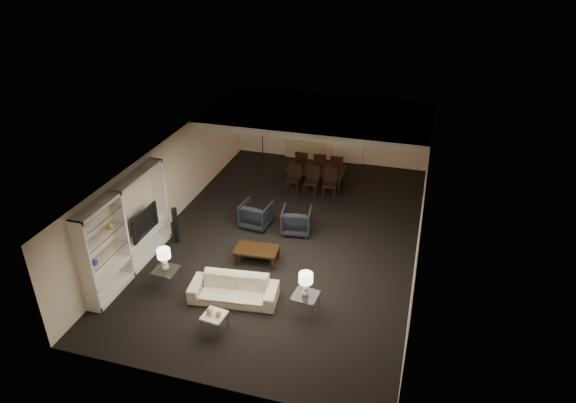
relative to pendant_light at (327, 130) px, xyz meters
The scene contains 35 objects.
floor 4.00m from the pendant_light, 94.90° to the right, with size 11.00×11.00×0.00m, color black.
ceiling 3.56m from the pendant_light, 94.90° to the right, with size 7.00×11.00×0.02m, color silver.
wall_back 2.13m from the pendant_light, 98.53° to the left, with size 7.00×0.02×2.50m, color beige.
wall_front 9.03m from the pendant_light, 91.91° to the right, with size 7.00×0.02×2.50m, color beige.
wall_left 5.21m from the pendant_light, 137.35° to the right, with size 0.02×11.00×2.50m, color beige.
wall_right 4.79m from the pendant_light, 47.56° to the right, with size 0.02×11.00×2.50m, color beige.
ceiling_soffit 0.57m from the pendant_light, behind, with size 7.00×4.00×0.20m, color silver.
curtains 2.38m from the pendant_light, 122.01° to the left, with size 1.50×0.12×2.40m, color beige.
door 2.19m from the pendant_light, 78.52° to the left, with size 0.90×0.05×2.10m, color silver.
painting 2.69m from the pendant_light, 47.44° to the left, with size 0.95×0.04×0.65m, color #142D38.
media_unit 7.13m from the pendant_light, 120.62° to the right, with size 0.38×3.40×2.35m, color white, non-canonical shape.
pendant_light is the anchor object (origin of this frame).
sofa 6.75m from the pendant_light, 96.43° to the right, with size 2.01×0.79×0.59m, color beige.
coffee_table 5.25m from the pendant_light, 98.49° to the right, with size 1.10×0.64×0.40m, color black, non-canonical shape.
armchair_left 3.80m from the pendant_light, 112.56° to the right, with size 0.80×0.82×0.75m, color black.
armchair_right 3.56m from the pendant_light, 92.38° to the right, with size 0.80×0.82×0.75m, color black.
side_table_left 7.15m from the pendant_light, 110.50° to the right, with size 0.55×0.55×0.51m, color white, non-canonical shape.
side_table_right 6.79m from the pendant_light, 81.55° to the right, with size 0.55×0.55×0.51m, color silver, non-canonical shape.
table_lamp_left 7.04m from the pendant_light, 110.50° to the right, with size 0.31×0.31×0.57m, color beige, non-canonical shape.
table_lamp_right 6.68m from the pendant_light, 81.55° to the right, with size 0.31×0.31×0.57m, color #EAE6C6, non-canonical shape.
marble_table 7.83m from the pendant_light, 95.50° to the right, with size 0.46×0.46×0.46m, color white, non-canonical shape.
gold_gourd_a 7.78m from the pendant_light, 96.25° to the right, with size 0.15×0.15×0.15m, color tan.
gold_gourd_b 7.76m from the pendant_light, 94.76° to the right, with size 0.13×0.13×0.13m, color #E0C176.
television 6.64m from the pendant_light, 122.91° to the right, with size 0.15×1.15×0.66m, color black.
vase_blue 8.30m from the pendant_light, 115.89° to the right, with size 0.16×0.16×0.17m, color #24379D.
vase_amber 7.62m from the pendant_light, 118.28° to the right, with size 0.17×0.17×0.18m, color #BE933F.
floor_speaker 5.76m from the pendant_light, 124.14° to the right, with size 0.11×0.11×1.05m, color black.
dining_table 1.64m from the pendant_light, 134.90° to the right, with size 1.86×1.04×0.65m, color black.
chair_nl 1.92m from the pendant_light, 133.38° to the right, with size 0.45×0.45×0.97m, color black, non-canonical shape.
chair_nm 1.73m from the pendant_light, 106.59° to the right, with size 0.45×0.45×0.97m, color black, non-canonical shape.
chair_nr 1.74m from the pendant_light, 70.76° to the right, with size 0.45×0.45×0.97m, color black, non-canonical shape.
chair_fl 1.72m from the pendant_light, 156.96° to the left, with size 0.45×0.45×0.97m, color black, non-canonical shape.
chair_fm 1.51m from the pendant_light, 126.55° to the left, with size 0.45×0.45×0.97m, color black, non-canonical shape.
chair_fr 1.52m from the pendant_light, 49.03° to the left, with size 0.45×0.45×0.97m, color black, non-canonical shape.
floor_lamp 3.09m from the pendant_light, 154.80° to the left, with size 0.25×0.25×1.75m, color black, non-canonical shape.
Camera 1 is at (3.37, -11.70, 7.67)m, focal length 32.00 mm.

